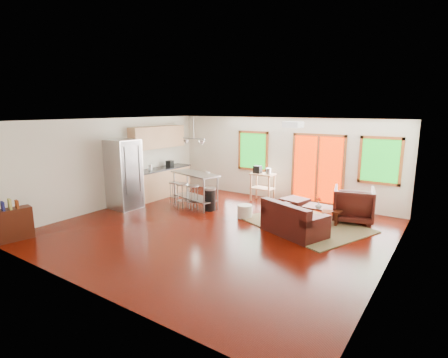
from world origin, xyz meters
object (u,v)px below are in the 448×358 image
Objects in this scene: loveseat at (293,222)px; kitchen_cart at (262,177)px; island at (195,184)px; rug at (305,224)px; coffee_table at (324,209)px; armchair at (354,203)px; refrigerator at (124,174)px; ottoman at (295,206)px.

loveseat is 3.03m from kitchen_cart.
kitchen_cart reaches higher than island.
rug is 0.67m from coffee_table.
loveseat is (-0.00, -0.78, 0.29)m from rug.
rug is at bearing -35.63° from kitchen_cart.
rug is at bearing 32.45° from armchair.
island is at bearing 1.04° from armchair.
kitchen_cart is (1.34, 1.66, 0.06)m from island.
coffee_table is at bearing -21.99° from kitchen_cart.
loveseat is at bearing -9.56° from island.
island reaches higher than loveseat.
coffee_table is at bearing 61.93° from rug.
rug is 3.43m from island.
refrigerator is 4.16m from kitchen_cart.
kitchen_cart is (-2.91, 0.49, 0.26)m from armchair.
armchair is at bearing 46.84° from rug.
coffee_table is at bearing 20.87° from armchair.
kitchen_cart is (-2.01, 1.44, 0.75)m from rug.
rug is 5.28m from refrigerator.
ottoman is 4.97m from refrigerator.
armchair is at bearing 15.42° from island.
loveseat is at bearing -68.51° from ottoman.
island is at bearing -128.99° from kitchen_cart.
coffee_table is at bearing 22.41° from refrigerator.
loveseat is 1.33m from coffee_table.
rug is at bearing -52.22° from ottoman.
armchair is (0.90, 0.96, 0.48)m from rug.
ottoman is 0.31× the size of refrigerator.
armchair is 2.97m from kitchen_cart.
loveseat is 2.64× the size of ottoman.
refrigerator is at bearing -135.28° from kitchen_cart.
refrigerator is (-4.34, -2.29, 0.80)m from ottoman.
coffee_table is 1.60× the size of ottoman.
loveseat is 3.43m from island.
rug is 2.59m from kitchen_cart.
loveseat is at bearing 48.24° from armchair.
refrigerator reaches higher than rug.
armchair is 0.50× the size of refrigerator.
armchair reaches higher than ottoman.
coffee_table reaches higher than rug.
rug is 1.04m from ottoman.
refrigerator reaches higher than kitchen_cart.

